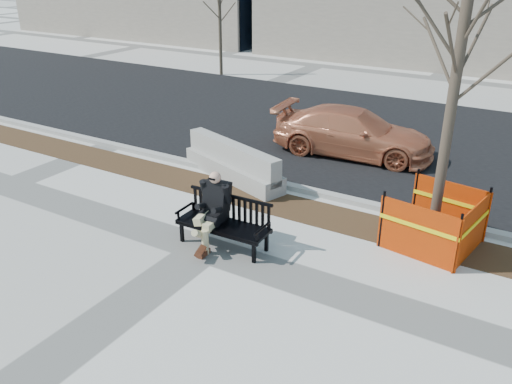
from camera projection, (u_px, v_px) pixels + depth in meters
ground at (204, 249)px, 10.68m from camera, size 120.00×120.00×0.00m
mulch_strip at (269, 201)px, 12.71m from camera, size 40.00×1.20×0.02m
asphalt_street at (363, 133)px, 17.55m from camera, size 60.00×10.40×0.01m
curb at (288, 186)px, 13.43m from camera, size 60.00×0.25×0.12m
bench at (224, 246)px, 10.79m from camera, size 1.96×0.76×1.03m
seated_man at (214, 242)px, 10.95m from camera, size 0.69×1.11×1.52m
tree_fence at (430, 244)px, 10.86m from camera, size 2.78×2.78×6.06m
sedan at (351, 154)px, 15.71m from camera, size 4.78×2.31×1.34m
jersey_barrier_left at (233, 178)px, 14.03m from camera, size 3.42×1.75×0.97m
far_tree_left at (221, 75)px, 26.04m from camera, size 2.11×2.11×4.69m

